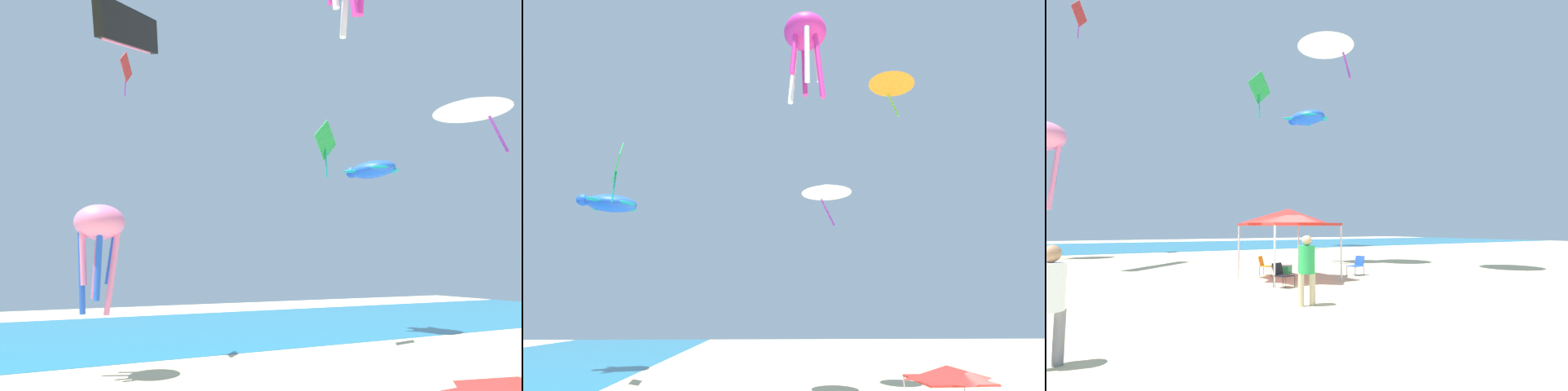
{
  "view_description": "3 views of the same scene",
  "coord_description": "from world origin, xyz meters",
  "views": [
    {
      "loc": [
        -10.69,
        -6.7,
        5.8
      ],
      "look_at": [
        -0.63,
        14.63,
        9.62
      ],
      "focal_mm": 30.21,
      "sensor_mm": 36.0,
      "label": 1
    },
    {
      "loc": [
        -17.08,
        10.07,
        5.14
      ],
      "look_at": [
        -0.63,
        9.45,
        10.41
      ],
      "focal_mm": 25.15,
      "sensor_mm": 36.0,
      "label": 2
    },
    {
      "loc": [
        -5.72,
        -11.42,
        2.0
      ],
      "look_at": [
        2.44,
        2.44,
        3.42
      ],
      "focal_mm": 25.84,
      "sensor_mm": 36.0,
      "label": 3
    }
  ],
  "objects": [
    {
      "name": "ocean_strip",
      "position": [
        0.0,
        34.53,
        0.01
      ],
      "size": [
        120.0,
        25.72,
        0.02
      ],
      "primitive_type": "cube",
      "color": "teal",
      "rests_on": "ground"
    },
    {
      "name": "kite_diamond_red",
      "position": [
        -6.97,
        22.97,
        19.29
      ],
      "size": [
        1.12,
        2.02,
        3.26
      ],
      "rotation": [
        0.0,
        0.0,
        1.02
      ],
      "color": "red"
    },
    {
      "name": "kite_delta_white",
      "position": [
        6.02,
        6.36,
        13.04
      ],
      "size": [
        3.74,
        3.75,
        2.59
      ],
      "rotation": [
        0.0,
        0.0,
        3.01
      ],
      "color": "white"
    },
    {
      "name": "kite_parafoil_black",
      "position": [
        -8.41,
        11.21,
        15.74
      ],
      "size": [
        3.36,
        4.69,
        3.24
      ],
      "rotation": [
        0.0,
        0.0,
        4.1
      ],
      "color": "black"
    },
    {
      "name": "canopy_tent",
      "position": [
        1.2,
        1.82,
        2.44
      ],
      "size": [
        3.11,
        3.28,
        2.78
      ],
      "rotation": [
        0.0,
        0.0,
        0.05
      ],
      "color": "#B7B7BC",
      "rests_on": "ground"
    },
    {
      "name": "kite_turtle_blue",
      "position": [
        15.5,
        24.75,
        14.62
      ],
      "size": [
        5.0,
        5.41,
        1.97
      ],
      "rotation": [
        0.0,
        0.0,
        1.85
      ],
      "color": "blue"
    },
    {
      "name": "kite_diamond_green",
      "position": [
        8.22,
        21.4,
        15.49
      ],
      "size": [
        2.98,
        1.47,
        4.68
      ],
      "rotation": [
        0.0,
        0.0,
        0.56
      ],
      "color": "green"
    },
    {
      "name": "kite_octopus_pink",
      "position": [
        -8.46,
        18.88,
        7.88
      ],
      "size": [
        2.68,
        2.68,
        5.96
      ],
      "rotation": [
        0.0,
        0.0,
        3.63
      ],
      "color": "pink"
    }
  ]
}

